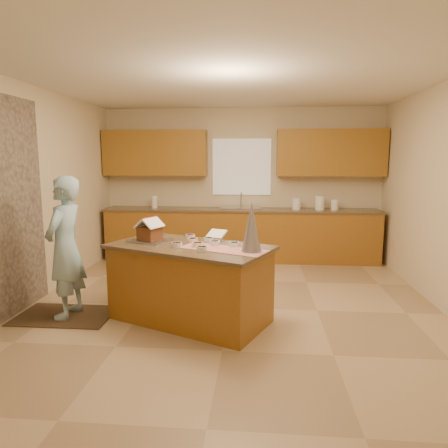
% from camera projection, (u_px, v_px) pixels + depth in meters
% --- Properties ---
extents(floor, '(5.50, 5.50, 0.00)m').
position_uv_depth(floor, '(231.00, 308.00, 4.95)').
color(floor, tan).
rests_on(floor, ground).
extents(ceiling, '(5.50, 5.50, 0.00)m').
position_uv_depth(ceiling, '(231.00, 76.00, 4.53)').
color(ceiling, silver).
rests_on(ceiling, floor).
extents(wall_back, '(5.50, 5.50, 0.00)m').
position_uv_depth(wall_back, '(242.00, 184.00, 7.45)').
color(wall_back, beige).
rests_on(wall_back, floor).
extents(wall_front, '(5.50, 5.50, 0.00)m').
position_uv_depth(wall_front, '(192.00, 247.00, 2.04)').
color(wall_front, beige).
rests_on(wall_front, floor).
extents(wall_left, '(5.50, 5.50, 0.00)m').
position_uv_depth(wall_left, '(27.00, 196.00, 4.96)').
color(wall_left, beige).
rests_on(wall_left, floor).
extents(window_curtain, '(1.05, 0.03, 1.00)m').
position_uv_depth(window_curtain, '(242.00, 167.00, 7.37)').
color(window_curtain, white).
rests_on(window_curtain, wall_back).
extents(back_counter_base, '(4.80, 0.60, 0.88)m').
position_uv_depth(back_counter_base, '(241.00, 235.00, 7.29)').
color(back_counter_base, brown).
rests_on(back_counter_base, floor).
extents(back_counter_top, '(4.85, 0.63, 0.04)m').
position_uv_depth(back_counter_top, '(241.00, 210.00, 7.22)').
color(back_counter_top, brown).
rests_on(back_counter_top, back_counter_base).
extents(upper_cabinet_left, '(1.85, 0.35, 0.80)m').
position_uv_depth(upper_cabinet_left, '(155.00, 153.00, 7.32)').
color(upper_cabinet_left, '#9C6321').
rests_on(upper_cabinet_left, wall_back).
extents(upper_cabinet_right, '(1.85, 0.35, 0.80)m').
position_uv_depth(upper_cabinet_right, '(331.00, 153.00, 7.05)').
color(upper_cabinet_right, '#9C6321').
rests_on(upper_cabinet_right, wall_back).
extents(sink, '(0.70, 0.45, 0.12)m').
position_uv_depth(sink, '(241.00, 210.00, 7.22)').
color(sink, silver).
rests_on(sink, back_counter_top).
extents(faucet, '(0.03, 0.03, 0.28)m').
position_uv_depth(faucet, '(241.00, 200.00, 7.37)').
color(faucet, silver).
rests_on(faucet, back_counter_top).
extents(island_base, '(1.87, 1.44, 0.82)m').
position_uv_depth(island_base, '(190.00, 285.00, 4.52)').
color(island_base, brown).
rests_on(island_base, floor).
extents(island_top, '(1.97, 1.54, 0.04)m').
position_uv_depth(island_top, '(189.00, 247.00, 4.45)').
color(island_top, brown).
rests_on(island_top, island_base).
extents(table_runner, '(0.98, 0.68, 0.01)m').
position_uv_depth(table_runner, '(223.00, 249.00, 4.25)').
color(table_runner, '#A10C0B').
rests_on(table_runner, island_top).
extents(baking_tray, '(0.52, 0.46, 0.02)m').
position_uv_depth(baking_tray, '(150.00, 241.00, 4.65)').
color(baking_tray, silver).
rests_on(baking_tray, island_top).
extents(cookbook, '(0.25, 0.23, 0.09)m').
position_uv_depth(cookbook, '(217.00, 234.00, 4.68)').
color(cookbook, white).
rests_on(cookbook, island_top).
extents(tinsel_tree, '(0.27, 0.27, 0.51)m').
position_uv_depth(tinsel_tree, '(252.00, 227.00, 4.10)').
color(tinsel_tree, silver).
rests_on(tinsel_tree, island_top).
extents(rug, '(1.08, 0.71, 0.01)m').
position_uv_depth(rug, '(65.00, 315.00, 4.69)').
color(rug, black).
rests_on(rug, floor).
extents(boy, '(0.41, 0.60, 1.60)m').
position_uv_depth(boy, '(65.00, 247.00, 4.56)').
color(boy, '#94BFD3').
rests_on(boy, rug).
extents(canister_a, '(0.15, 0.15, 0.20)m').
position_uv_depth(canister_a, '(297.00, 204.00, 7.12)').
color(canister_a, white).
rests_on(canister_a, back_counter_top).
extents(canister_b, '(0.16, 0.16, 0.24)m').
position_uv_depth(canister_b, '(320.00, 203.00, 7.08)').
color(canister_b, white).
rests_on(canister_b, back_counter_top).
extents(canister_c, '(0.13, 0.13, 0.18)m').
position_uv_depth(canister_c, '(335.00, 205.00, 7.06)').
color(canister_c, white).
rests_on(canister_c, back_counter_top).
extents(paper_towel, '(0.10, 0.10, 0.22)m').
position_uv_depth(paper_towel, '(154.00, 202.00, 7.34)').
color(paper_towel, white).
rests_on(paper_towel, back_counter_top).
extents(gingerbread_house, '(0.34, 0.34, 0.26)m').
position_uv_depth(gingerbread_house, '(150.00, 231.00, 4.64)').
color(gingerbread_house, '#553316').
rests_on(gingerbread_house, baking_tray).
extents(candy_bowls, '(0.72, 0.76, 0.05)m').
position_uv_depth(candy_bowls, '(202.00, 243.00, 4.47)').
color(candy_bowls, green).
rests_on(candy_bowls, island_top).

